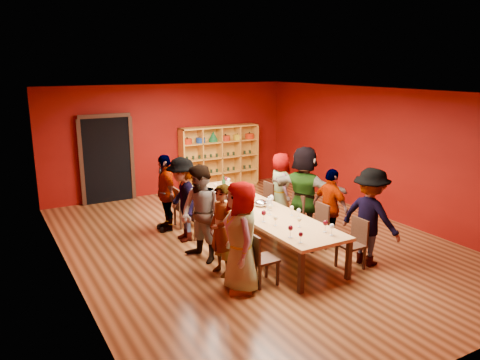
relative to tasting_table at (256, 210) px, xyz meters
name	(u,v)px	position (x,y,z in m)	size (l,w,h in m)	color
room_shell	(256,170)	(0.00, 0.00, 0.80)	(7.10, 9.10, 3.04)	#572E17
tasting_table	(256,210)	(0.00, 0.00, 0.00)	(1.10, 4.50, 0.75)	tan
doorway	(107,159)	(-1.80, 4.43, 0.42)	(1.40, 0.17, 2.30)	black
shelving_unit	(219,154)	(1.40, 4.32, 0.28)	(2.40, 0.40, 1.80)	gold
chair_person_left_0	(259,256)	(-0.91, -1.60, -0.20)	(0.42, 0.42, 0.89)	black
person_left_0	(241,237)	(-1.24, -1.60, 0.19)	(0.87, 0.48, 1.78)	#525357
chair_person_left_1	(239,243)	(-0.91, -0.93, -0.20)	(0.42, 0.42, 0.89)	black
person_left_1	(222,230)	(-1.24, -0.93, 0.09)	(0.58, 0.42, 1.58)	#525157
chair_person_left_2	(221,231)	(-0.91, -0.25, -0.20)	(0.42, 0.42, 0.89)	black
person_left_2	(201,214)	(-1.30, -0.25, 0.19)	(0.87, 0.48, 1.78)	#141C39
chair_person_left_3	(196,215)	(-0.91, 0.87, -0.20)	(0.42, 0.42, 0.89)	black
person_left_3	(183,199)	(-1.19, 0.87, 0.16)	(1.11, 0.46, 1.72)	#D18C8C
chair_person_left_4	(181,205)	(-0.91, 1.64, -0.20)	(0.42, 0.42, 0.89)	black
person_left_4	(165,193)	(-1.26, 1.64, 0.13)	(0.97, 0.44, 1.66)	#515156
chair_person_right_0	(355,241)	(0.91, -1.85, -0.20)	(0.42, 0.42, 0.89)	black
person_right_0	(370,217)	(1.25, -1.85, 0.18)	(1.14, 0.47, 1.76)	beige
chair_person_right_1	(317,224)	(0.91, -0.82, -0.20)	(0.42, 0.42, 0.89)	black
person_right_1	(331,208)	(1.23, -0.82, 0.08)	(0.91, 0.41, 1.55)	pink
chair_person_right_2	(294,213)	(0.91, -0.05, -0.20)	(0.42, 0.42, 0.89)	black
person_right_2	(304,191)	(1.16, -0.05, 0.25)	(1.75, 0.50, 1.89)	#46464A
chair_person_right_3	(264,200)	(0.91, 1.09, -0.20)	(0.42, 0.42, 0.89)	black
person_right_3	(280,186)	(1.34, 1.09, 0.07)	(0.75, 0.41, 1.54)	#131435
wine_glass_0	(219,189)	(-0.28, 1.05, 0.21)	(0.09, 0.09, 0.22)	silver
wine_glass_1	(226,179)	(0.30, 1.82, 0.20)	(0.08, 0.08, 0.21)	silver
wine_glass_2	(244,204)	(-0.31, -0.09, 0.19)	(0.08, 0.08, 0.19)	silver
wine_glass_3	(203,183)	(-0.30, 1.80, 0.18)	(0.07, 0.07, 0.18)	silver
wine_glass_4	(332,227)	(0.27, -1.96, 0.20)	(0.08, 0.08, 0.21)	silver
wine_glass_5	(254,197)	(0.12, 0.27, 0.19)	(0.08, 0.08, 0.19)	silver
wine_glass_6	(200,181)	(-0.31, 1.93, 0.20)	(0.08, 0.08, 0.20)	silver
wine_glass_7	(291,228)	(-0.37, -1.70, 0.21)	(0.09, 0.09, 0.21)	silver
wine_glass_8	(229,180)	(0.32, 1.74, 0.19)	(0.08, 0.08, 0.19)	silver
wine_glass_9	(239,201)	(-0.33, 0.09, 0.20)	(0.08, 0.08, 0.21)	silver
wine_glass_10	(247,187)	(0.34, 0.93, 0.20)	(0.08, 0.08, 0.21)	silver
wine_glass_11	(270,207)	(-0.01, -0.54, 0.20)	(0.08, 0.08, 0.20)	silver
wine_glass_12	(325,223)	(0.28, -1.78, 0.21)	(0.09, 0.09, 0.21)	silver
wine_glass_13	(292,208)	(0.32, -0.78, 0.19)	(0.08, 0.08, 0.19)	silver
wine_glass_14	(272,198)	(0.37, -0.01, 0.20)	(0.08, 0.08, 0.21)	silver
wine_glass_15	(264,213)	(-0.34, -0.83, 0.21)	(0.09, 0.09, 0.22)	silver
wine_glass_16	(275,219)	(-0.26, -1.10, 0.18)	(0.07, 0.07, 0.18)	silver
wine_glass_17	(215,186)	(-0.19, 1.40, 0.20)	(0.08, 0.08, 0.21)	silver
wine_glass_18	(225,194)	(-0.31, 0.71, 0.19)	(0.08, 0.08, 0.19)	silver
wine_glass_19	(301,235)	(-0.37, -1.97, 0.18)	(0.07, 0.07, 0.18)	silver
wine_glass_20	(248,188)	(0.34, 0.88, 0.21)	(0.09, 0.09, 0.22)	silver
wine_glass_21	(299,211)	(0.34, -0.96, 0.19)	(0.08, 0.08, 0.19)	silver
wine_glass_22	(272,199)	(0.32, -0.09, 0.20)	(0.09, 0.09, 0.21)	silver
wine_glass_23	(299,220)	(0.06, -1.36, 0.18)	(0.07, 0.07, 0.18)	silver
spittoon_bowl	(261,203)	(0.14, 0.01, 0.11)	(0.26, 0.26, 0.15)	silver
carafe_a	(236,195)	(-0.15, 0.54, 0.18)	(0.12, 0.12, 0.29)	silver
carafe_b	(269,204)	(0.14, -0.28, 0.17)	(0.13, 0.13, 0.27)	silver
wine_bottle	(224,185)	(0.07, 1.49, 0.18)	(0.10, 0.10, 0.33)	#14381C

